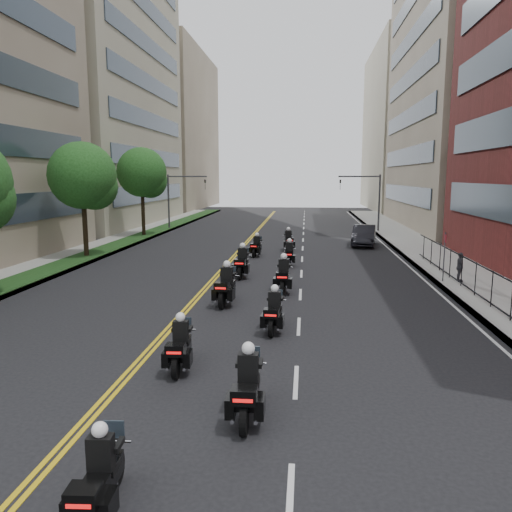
% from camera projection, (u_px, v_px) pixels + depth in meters
% --- Properties ---
extents(ground, '(160.00, 160.00, 0.00)m').
position_uv_depth(ground, '(108.00, 489.00, 8.78)').
color(ground, black).
rests_on(ground, ground).
extents(sidewalk_right, '(4.00, 90.00, 0.15)m').
position_uv_depth(sidewalk_right, '(439.00, 260.00, 32.15)').
color(sidewalk_right, gray).
rests_on(sidewalk_right, ground).
extents(sidewalk_left, '(4.00, 90.00, 0.15)m').
position_uv_depth(sidewalk_left, '(82.00, 254.00, 34.50)').
color(sidewalk_left, gray).
rests_on(sidewalk_left, ground).
extents(grass_strip, '(2.00, 90.00, 0.04)m').
position_uv_depth(grass_strip, '(93.00, 253.00, 34.41)').
color(grass_strip, '#163413').
rests_on(grass_strip, sidewalk_left).
extents(building_right_tan, '(15.11, 28.00, 30.00)m').
position_uv_depth(building_right_tan, '(484.00, 82.00, 51.44)').
color(building_right_tan, gray).
rests_on(building_right_tan, ground).
extents(building_right_far, '(15.00, 28.00, 26.00)m').
position_uv_depth(building_right_far, '(419.00, 129.00, 81.23)').
color(building_right_far, '#9D967F').
rests_on(building_right_far, ground).
extents(building_left_mid, '(16.11, 28.00, 34.00)m').
position_uv_depth(building_left_mid, '(79.00, 71.00, 55.38)').
color(building_left_mid, '#9D967F').
rests_on(building_left_mid, ground).
extents(building_left_far, '(16.00, 28.00, 26.00)m').
position_uv_depth(building_left_far, '(158.00, 131.00, 85.49)').
color(building_left_far, gray).
rests_on(building_left_far, ground).
extents(iron_fence, '(0.05, 28.00, 1.50)m').
position_uv_depth(iron_fence, '(501.00, 295.00, 19.34)').
color(iron_fence, black).
rests_on(iron_fence, sidewalk_right).
extents(street_trees, '(4.40, 38.40, 7.98)m').
position_uv_depth(street_trees, '(42.00, 182.00, 27.32)').
color(street_trees, '#2E2114').
rests_on(street_trees, ground).
extents(traffic_signal_right, '(4.09, 0.20, 5.60)m').
position_uv_depth(traffic_signal_right, '(369.00, 194.00, 48.51)').
color(traffic_signal_right, '#3F3F44').
rests_on(traffic_signal_right, ground).
extents(traffic_signal_left, '(4.09, 0.20, 5.60)m').
position_uv_depth(traffic_signal_left, '(178.00, 193.00, 50.38)').
color(traffic_signal_left, '#3F3F44').
rests_on(traffic_signal_left, ground).
extents(motorcycle_0, '(0.53, 2.11, 1.56)m').
position_uv_depth(motorcycle_0, '(99.00, 481.00, 8.01)').
color(motorcycle_0, black).
rests_on(motorcycle_0, ground).
extents(motorcycle_1, '(0.55, 2.38, 1.76)m').
position_uv_depth(motorcycle_1, '(248.00, 389.00, 11.25)').
color(motorcycle_1, black).
rests_on(motorcycle_1, ground).
extents(motorcycle_2, '(0.56, 2.22, 1.64)m').
position_uv_depth(motorcycle_2, '(180.00, 347.00, 14.13)').
color(motorcycle_2, black).
rests_on(motorcycle_2, ground).
extents(motorcycle_3, '(0.57, 2.25, 1.66)m').
position_uv_depth(motorcycle_3, '(274.00, 313.00, 17.64)').
color(motorcycle_3, black).
rests_on(motorcycle_3, ground).
extents(motorcycle_4, '(0.65, 2.55, 1.88)m').
position_uv_depth(motorcycle_4, '(226.00, 287.00, 21.31)').
color(motorcycle_4, black).
rests_on(motorcycle_4, ground).
extents(motorcycle_5, '(0.58, 2.51, 1.85)m').
position_uv_depth(motorcycle_5, '(283.00, 277.00, 23.55)').
color(motorcycle_5, black).
rests_on(motorcycle_5, ground).
extents(motorcycle_6, '(0.59, 2.54, 1.87)m').
position_uv_depth(motorcycle_6, '(242.00, 264.00, 27.06)').
color(motorcycle_6, black).
rests_on(motorcycle_6, ground).
extents(motorcycle_7, '(0.53, 2.28, 1.68)m').
position_uv_depth(motorcycle_7, '(289.00, 255.00, 30.52)').
color(motorcycle_7, black).
rests_on(motorcycle_7, ground).
extents(motorcycle_8, '(0.66, 2.19, 1.62)m').
position_uv_depth(motorcycle_8, '(257.00, 247.00, 34.14)').
color(motorcycle_8, black).
rests_on(motorcycle_8, ground).
extents(motorcycle_9, '(0.72, 2.33, 1.73)m').
position_uv_depth(motorcycle_9, '(288.00, 241.00, 36.75)').
color(motorcycle_9, black).
rests_on(motorcycle_9, ground).
extents(parked_sedan, '(2.44, 5.08, 1.61)m').
position_uv_depth(parked_sedan, '(364.00, 235.00, 39.41)').
color(parked_sedan, black).
rests_on(parked_sedan, ground).
extents(pedestrian_c, '(0.46, 0.91, 1.49)m').
position_uv_depth(pedestrian_c, '(460.00, 267.00, 25.20)').
color(pedestrian_c, '#3F3E46').
rests_on(pedestrian_c, sidewalk_right).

